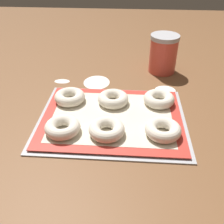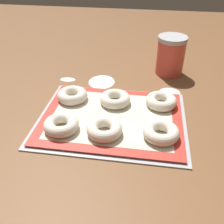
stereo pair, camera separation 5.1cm
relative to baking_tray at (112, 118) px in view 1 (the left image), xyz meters
name	(u,v)px [view 1 (the left image)]	position (x,y,z in m)	size (l,w,h in m)	color
ground_plane	(114,123)	(0.01, -0.02, 0.00)	(2.80, 2.80, 0.00)	brown
baking_tray	(112,118)	(0.00, 0.00, 0.00)	(0.45, 0.35, 0.01)	#B2B5BA
baking_mat	(112,117)	(0.00, 0.00, 0.01)	(0.42, 0.33, 0.00)	red
bagel_front_left	(63,127)	(-0.13, -0.08, 0.02)	(0.10, 0.10, 0.03)	silver
bagel_front_center	(107,129)	(-0.01, -0.08, 0.02)	(0.10, 0.10, 0.03)	silver
bagel_front_right	(163,130)	(0.15, -0.08, 0.02)	(0.10, 0.10, 0.03)	silver
bagel_back_left	(70,97)	(-0.14, 0.08, 0.02)	(0.10, 0.10, 0.03)	silver
bagel_back_center	(113,99)	(0.00, 0.08, 0.02)	(0.10, 0.10, 0.03)	silver
bagel_back_right	(159,99)	(0.15, 0.08, 0.02)	(0.10, 0.10, 0.03)	silver
flour_canister	(163,54)	(0.18, 0.35, 0.07)	(0.11, 0.11, 0.15)	#DB4C3D
flour_patch_near	(62,81)	(-0.21, 0.23, 0.00)	(0.06, 0.04, 0.00)	white
flour_patch_far	(97,82)	(-0.08, 0.23, 0.00)	(0.10, 0.11, 0.00)	white
flour_patch_side	(165,90)	(0.18, 0.19, 0.00)	(0.08, 0.07, 0.00)	white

